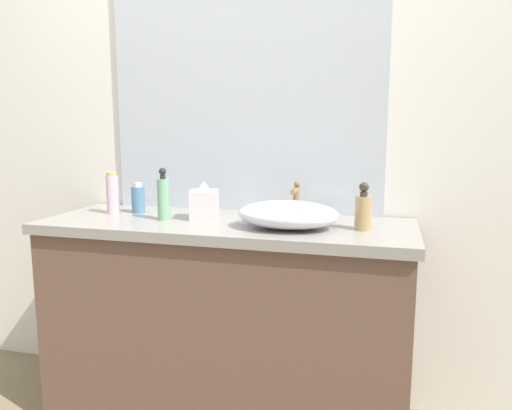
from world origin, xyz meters
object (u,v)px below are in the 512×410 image
(sink_basin, at_px, (288,214))
(perfume_bottle, at_px, (138,199))
(tissue_box, at_px, (204,203))
(soap_dispenser, at_px, (363,210))
(spray_can, at_px, (113,194))
(lotion_bottle, at_px, (163,197))

(sink_basin, bearing_deg, perfume_bottle, 168.24)
(sink_basin, relative_size, tissue_box, 2.45)
(soap_dispenser, bearing_deg, spray_can, 176.87)
(sink_basin, distance_m, soap_dispenser, 0.29)
(sink_basin, height_order, perfume_bottle, perfume_bottle)
(perfume_bottle, bearing_deg, soap_dispenser, -6.25)
(soap_dispenser, distance_m, spray_can, 1.14)
(lotion_bottle, distance_m, perfume_bottle, 0.24)
(sink_basin, xyz_separation_m, spray_can, (-0.85, 0.10, 0.04))
(perfume_bottle, relative_size, spray_can, 0.73)
(sink_basin, xyz_separation_m, lotion_bottle, (-0.55, 0.02, 0.04))
(sink_basin, height_order, soap_dispenser, soap_dispenser)
(spray_can, bearing_deg, soap_dispenser, -3.13)
(spray_can, height_order, tissue_box, spray_can)
(perfume_bottle, height_order, spray_can, spray_can)
(lotion_bottle, bearing_deg, tissue_box, 22.27)
(soap_dispenser, distance_m, perfume_bottle, 1.04)
(lotion_bottle, xyz_separation_m, tissue_box, (0.16, 0.07, -0.03))
(spray_can, bearing_deg, tissue_box, -1.60)
(soap_dispenser, height_order, perfume_bottle, soap_dispenser)
(lotion_bottle, bearing_deg, perfume_bottle, 146.02)
(soap_dispenser, xyz_separation_m, perfume_bottle, (-1.04, 0.11, -0.01))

